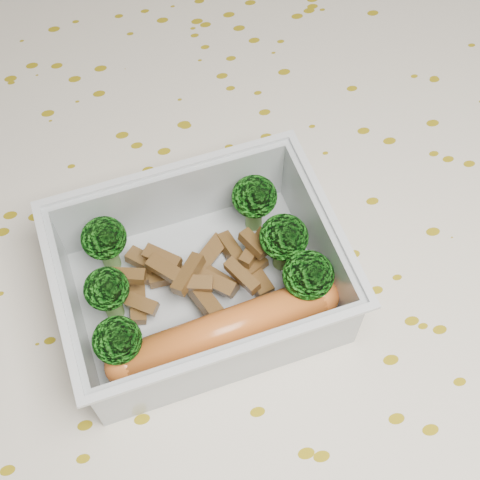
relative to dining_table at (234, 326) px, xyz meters
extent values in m
cube|color=brown|center=(0.00, 0.00, 0.06)|extent=(1.40, 0.90, 0.04)
cube|color=beige|center=(0.00, 0.00, 0.09)|extent=(1.46, 0.96, 0.01)
cube|color=silver|center=(-0.02, -0.01, 0.09)|extent=(0.17, 0.13, 0.00)
cube|color=silver|center=(-0.03, 0.05, 0.12)|extent=(0.16, 0.02, 0.05)
cube|color=silver|center=(-0.02, -0.07, 0.12)|extent=(0.16, 0.02, 0.05)
cube|color=silver|center=(0.05, -0.01, 0.12)|extent=(0.01, 0.11, 0.05)
cube|color=silver|center=(-0.10, -0.02, 0.12)|extent=(0.01, 0.11, 0.05)
cube|color=silver|center=(-0.03, 0.05, 0.15)|extent=(0.17, 0.02, 0.00)
cube|color=silver|center=(-0.02, -0.07, 0.15)|extent=(0.17, 0.02, 0.00)
cube|color=silver|center=(0.06, -0.01, 0.15)|extent=(0.02, 0.12, 0.00)
cube|color=silver|center=(-0.10, -0.02, 0.15)|extent=(0.02, 0.12, 0.00)
cylinder|color=#608C3F|center=(-0.07, 0.02, 0.10)|extent=(0.01, 0.01, 0.02)
ellipsoid|color=#217916|center=(-0.07, 0.02, 0.13)|extent=(0.03, 0.03, 0.02)
cylinder|color=#608C3F|center=(0.02, 0.03, 0.10)|extent=(0.01, 0.01, 0.02)
ellipsoid|color=#217916|center=(0.02, 0.03, 0.13)|extent=(0.03, 0.03, 0.02)
cylinder|color=#608C3F|center=(-0.08, -0.01, 0.11)|extent=(0.01, 0.01, 0.02)
ellipsoid|color=#217916|center=(-0.08, -0.01, 0.13)|extent=(0.03, 0.03, 0.02)
cylinder|color=#608C3F|center=(0.03, 0.00, 0.10)|extent=(0.01, 0.01, 0.02)
ellipsoid|color=#217916|center=(0.03, 0.00, 0.13)|extent=(0.03, 0.03, 0.03)
cylinder|color=#608C3F|center=(-0.08, -0.04, 0.10)|extent=(0.01, 0.01, 0.02)
ellipsoid|color=#217916|center=(-0.08, -0.04, 0.13)|extent=(0.03, 0.03, 0.02)
cylinder|color=#608C3F|center=(0.04, -0.03, 0.10)|extent=(0.01, 0.01, 0.02)
ellipsoid|color=#217916|center=(0.04, -0.03, 0.13)|extent=(0.03, 0.03, 0.03)
cube|color=brown|center=(0.01, -0.02, 0.10)|extent=(0.02, 0.02, 0.01)
cube|color=brown|center=(-0.04, 0.01, 0.11)|extent=(0.02, 0.02, 0.01)
cube|color=brown|center=(-0.01, -0.01, 0.10)|extent=(0.02, 0.02, 0.01)
cube|color=brown|center=(-0.04, 0.00, 0.12)|extent=(0.02, 0.02, 0.01)
cube|color=brown|center=(0.01, 0.00, 0.11)|extent=(0.02, 0.02, 0.01)
cube|color=brown|center=(-0.06, 0.00, 0.12)|extent=(0.02, 0.01, 0.01)
cube|color=brown|center=(0.01, -0.01, 0.10)|extent=(0.02, 0.02, 0.01)
cube|color=brown|center=(-0.02, -0.02, 0.11)|extent=(0.02, 0.03, 0.01)
cube|color=brown|center=(-0.05, 0.01, 0.10)|extent=(0.02, 0.02, 0.01)
cube|color=brown|center=(-0.03, -0.01, 0.12)|extent=(0.03, 0.03, 0.01)
cube|color=brown|center=(0.00, 0.01, 0.10)|extent=(0.02, 0.03, 0.01)
cube|color=brown|center=(-0.01, -0.01, 0.11)|extent=(0.03, 0.03, 0.01)
cube|color=brown|center=(-0.04, 0.00, 0.10)|extent=(0.02, 0.01, 0.01)
cube|color=brown|center=(0.00, -0.02, 0.12)|extent=(0.02, 0.03, 0.01)
cube|color=brown|center=(0.02, 0.00, 0.11)|extent=(0.03, 0.03, 0.01)
cube|color=brown|center=(-0.06, 0.01, 0.11)|extent=(0.02, 0.02, 0.01)
cube|color=brown|center=(-0.06, -0.01, 0.10)|extent=(0.01, 0.03, 0.01)
cube|color=brown|center=(-0.03, 0.00, 0.10)|extent=(0.01, 0.02, 0.01)
cube|color=brown|center=(-0.06, -0.02, 0.11)|extent=(0.02, 0.02, 0.01)
cube|color=brown|center=(-0.01, 0.01, 0.10)|extent=(0.03, 0.03, 0.01)
cube|color=brown|center=(-0.03, -0.01, 0.12)|extent=(0.03, 0.02, 0.01)
cylinder|color=#D16425|center=(-0.02, -0.05, 0.11)|extent=(0.12, 0.04, 0.02)
sphere|color=#D16425|center=(0.04, -0.04, 0.11)|extent=(0.02, 0.02, 0.02)
sphere|color=#D16425|center=(-0.08, -0.05, 0.11)|extent=(0.02, 0.02, 0.02)
camera|label=1|loc=(-0.04, -0.20, 0.48)|focal=50.00mm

